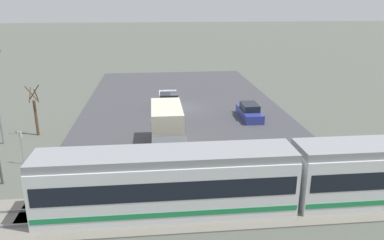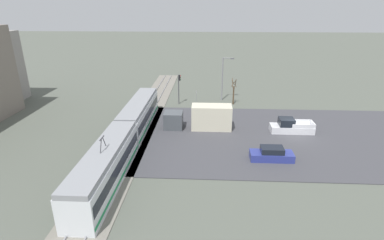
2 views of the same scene
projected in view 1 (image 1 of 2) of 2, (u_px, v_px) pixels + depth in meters
The scene contains 9 objects.
ground_plane at pixel (182, 109), 40.36m from camera, with size 320.00×320.00×0.00m, color #565B51.
road_surface at pixel (182, 109), 40.34m from camera, with size 21.23×42.07×0.08m.
rail_bed at pixel (211, 209), 21.06m from camera, with size 68.90×4.40×0.22m.
light_rail_tram at pixel (294, 177), 20.98m from camera, with size 28.28×2.79×4.68m.
box_truck at pixel (168, 133), 28.51m from camera, with size 2.40×9.00×3.25m.
pickup_truck at pixel (169, 103), 39.81m from camera, with size 1.99×5.49×1.87m.
sedan_car_0 at pixel (249, 112), 36.83m from camera, with size 1.75×4.59×1.47m.
street_tree at pixel (35, 113), 32.02m from camera, with size 1.05×0.88×4.43m.
no_parking_sign at pixel (21, 145), 26.39m from camera, with size 0.32×0.08×2.49m.
Camera 1 is at (2.99, 38.66, 11.29)m, focal length 35.00 mm.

